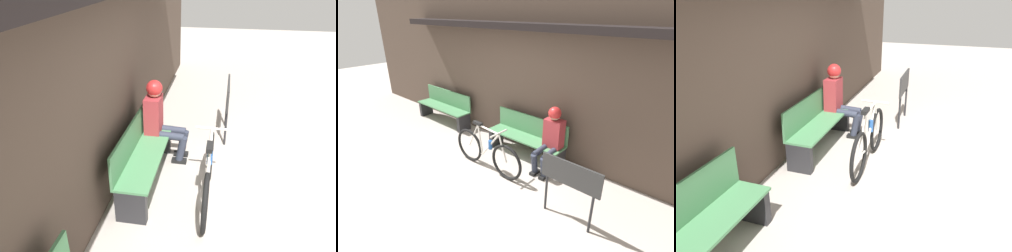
# 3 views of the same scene
# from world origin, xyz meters

# --- Properties ---
(ground_plane) EXTENTS (24.00, 24.00, 0.00)m
(ground_plane) POSITION_xyz_m (0.00, 0.00, 0.00)
(ground_plane) COLOR #ADA399
(storefront_wall) EXTENTS (12.00, 0.56, 3.20)m
(storefront_wall) POSITION_xyz_m (0.00, 2.25, 1.66)
(storefront_wall) COLOR #4C3D33
(storefront_wall) RESTS_ON ground_plane
(park_bench_near) EXTENTS (1.67, 0.42, 0.84)m
(park_bench_near) POSITION_xyz_m (0.35, 1.90, 0.40)
(park_bench_near) COLOR #477F51
(park_bench_near) RESTS_ON ground_plane
(bicycle) EXTENTS (1.63, 0.40, 0.90)m
(bicycle) POSITION_xyz_m (0.11, 1.02, 0.37)
(bicycle) COLOR black
(bicycle) RESTS_ON ground_plane
(person_seated) EXTENTS (0.34, 0.62, 1.22)m
(person_seated) POSITION_xyz_m (0.97, 1.79, 0.70)
(person_seated) COLOR #2D3342
(person_seated) RESTS_ON ground_plane
(signboard) EXTENTS (0.87, 0.04, 0.95)m
(signboard) POSITION_xyz_m (1.88, 0.84, 0.70)
(signboard) COLOR #232326
(signboard) RESTS_ON ground_plane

